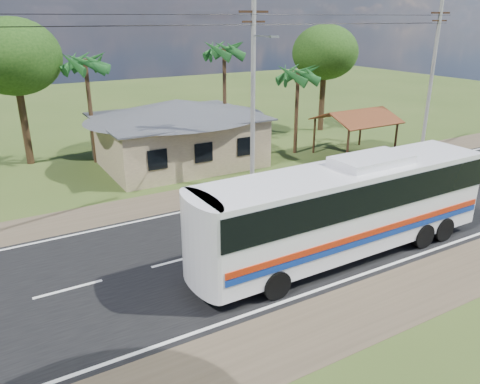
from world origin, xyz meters
The scene contains 14 objects.
ground centered at (0.00, 0.00, 0.00)m, with size 120.00×120.00×0.00m, color #334A1A.
road centered at (0.00, 0.00, 0.01)m, with size 120.00×16.00×0.03m.
house centered at (1.00, 13.00, 2.64)m, with size 12.40×10.00×5.00m.
waiting_shed centered at (13.00, 8.50, 2.73)m, with size 5.20×4.48×3.35m.
concrete_barrier centered at (12.00, 5.60, 0.45)m, with size 7.00×0.30×0.90m, color #9E9E99.
utility_poles centered at (2.67, 6.49, 5.77)m, with size 32.80×2.22×11.00m.
palm_near centered at (9.50, 11.00, 5.71)m, with size 2.80×2.80×6.70m.
palm_mid centered at (6.00, 15.50, 7.16)m, with size 2.80×2.80×8.20m.
palm_far centered at (-4.00, 16.00, 6.68)m, with size 2.80×2.80×7.70m.
tree_behind_house centered at (-8.00, 18.00, 7.12)m, with size 6.00×6.00×9.61m.
tree_behind_shed centered at (16.00, 16.00, 6.68)m, with size 5.60×5.60×9.02m.
coach_bus centered at (1.85, -2.97, 2.39)m, with size 13.53×3.07×4.19m.
motorcycle centered at (13.91, 5.56, 0.49)m, with size 0.65×1.87×0.98m, color black.
person centered at (11.04, 4.04, 0.83)m, with size 0.60×0.40×1.66m, color #1A4192.
Camera 1 is at (-10.98, -16.23, 9.55)m, focal length 35.00 mm.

